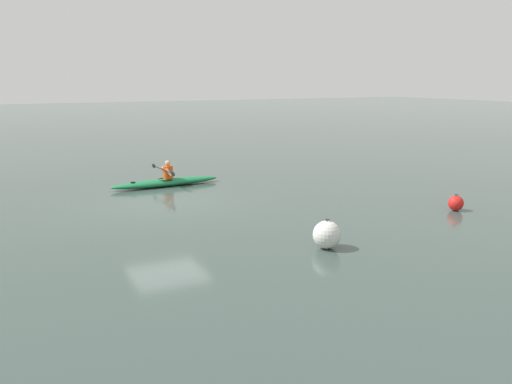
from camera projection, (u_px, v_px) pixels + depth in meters
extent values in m
plane|color=#384742|center=(165.00, 203.00, 17.63)|extent=(160.00, 160.00, 0.00)
ellipsoid|color=#19723F|center=(166.00, 183.00, 20.38)|extent=(4.31, 0.85, 0.28)
torus|color=black|center=(165.00, 179.00, 20.34)|extent=(0.60, 0.60, 0.04)
cylinder|color=black|center=(133.00, 182.00, 19.73)|extent=(0.18, 0.18, 0.02)
cylinder|color=#E04C14|center=(168.00, 172.00, 20.35)|extent=(0.37, 0.37, 0.49)
sphere|color=tan|center=(168.00, 163.00, 20.27)|extent=(0.21, 0.21, 0.21)
cylinder|color=black|center=(163.00, 170.00, 20.23)|extent=(0.14, 2.09, 0.03)
ellipsoid|color=black|center=(173.00, 174.00, 19.34)|extent=(0.06, 0.40, 0.17)
ellipsoid|color=black|center=(154.00, 166.00, 21.12)|extent=(0.06, 0.40, 0.17)
cylinder|color=tan|center=(169.00, 172.00, 20.05)|extent=(0.23, 0.27, 0.34)
cylinder|color=tan|center=(163.00, 170.00, 20.54)|extent=(0.21, 0.28, 0.34)
sphere|color=silver|center=(327.00, 235.00, 12.86)|extent=(0.69, 0.69, 0.69)
torus|color=#333338|center=(327.00, 220.00, 12.78)|extent=(0.12, 0.12, 0.02)
sphere|color=red|center=(456.00, 203.00, 16.59)|extent=(0.47, 0.47, 0.47)
torus|color=#333338|center=(457.00, 195.00, 16.53)|extent=(0.12, 0.12, 0.02)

